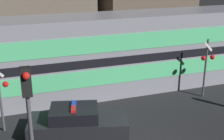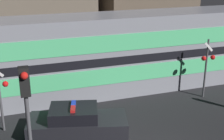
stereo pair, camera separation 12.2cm
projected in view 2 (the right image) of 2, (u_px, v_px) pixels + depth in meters
name	position (u px, v px, depth m)	size (l,w,h in m)	color
train	(138.00, 51.00, 18.73)	(20.81, 2.84, 4.59)	gray
police_car	(77.00, 122.00, 14.12)	(4.74, 2.86, 1.37)	black
crossing_signal_near	(207.00, 63.00, 17.33)	(0.85, 0.32, 3.41)	#4C4C51
traffic_light_corner	(27.00, 108.00, 9.48)	(0.30, 0.46, 4.49)	#4C4C51
building_left	(22.00, 7.00, 23.77)	(10.25, 6.70, 8.26)	#726656
building_center	(147.00, 5.00, 26.65)	(7.57, 4.63, 7.83)	brown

